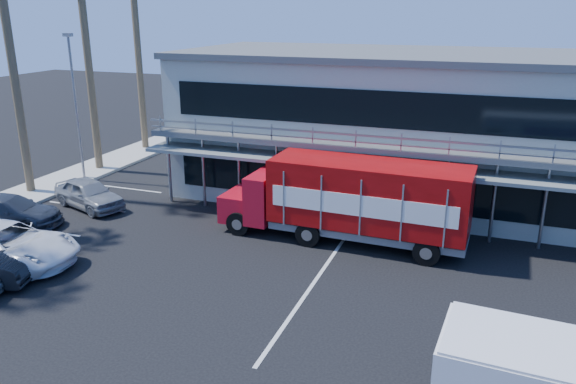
% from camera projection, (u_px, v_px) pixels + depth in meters
% --- Properties ---
extents(ground, '(120.00, 120.00, 0.00)m').
position_uv_depth(ground, '(221.00, 319.00, 17.65)').
color(ground, black).
rests_on(ground, ground).
extents(building, '(22.40, 12.00, 7.30)m').
position_uv_depth(building, '(401.00, 124.00, 28.88)').
color(building, '#A0A395').
rests_on(building, ground).
extents(curb_strip, '(3.00, 32.00, 0.16)m').
position_uv_depth(curb_strip, '(4.00, 204.00, 27.89)').
color(curb_strip, '#A5A399').
rests_on(curb_strip, ground).
extents(light_pole_far, '(0.50, 0.25, 8.09)m').
position_uv_depth(light_pole_far, '(75.00, 101.00, 30.72)').
color(light_pole_far, gray).
rests_on(light_pole_far, ground).
extents(red_truck, '(10.44, 2.83, 3.49)m').
position_uv_depth(red_truck, '(351.00, 198.00, 22.94)').
color(red_truck, '#B10E1E').
rests_on(red_truck, ground).
extents(parked_car_c, '(5.88, 2.95, 1.60)m').
position_uv_depth(parked_car_c, '(4.00, 245.00, 21.23)').
color(parked_car_c, white).
rests_on(parked_car_c, ground).
extents(parked_car_d, '(4.96, 2.66, 1.37)m').
position_uv_depth(parked_car_d, '(10.00, 211.00, 25.10)').
color(parked_car_d, '#303540').
rests_on(parked_car_d, ground).
extents(parked_car_e, '(4.53, 3.01, 1.43)m').
position_uv_depth(parked_car_e, '(89.00, 194.00, 27.38)').
color(parked_car_e, gray).
rests_on(parked_car_e, ground).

